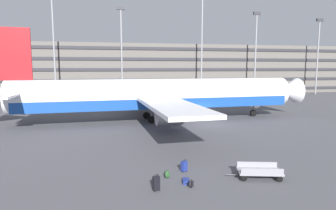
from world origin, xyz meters
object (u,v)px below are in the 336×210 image
(backpack_upright, at_px, (167,175))
(backpack_black, at_px, (156,179))
(suitcase_teal, at_px, (156,183))
(suitcase_navy, at_px, (186,181))
(baggage_cart, at_px, (259,171))
(airliner, at_px, (156,96))
(suitcase_small, at_px, (184,166))
(backpack_purple, at_px, (191,184))

(backpack_upright, bearing_deg, backpack_black, -144.41)
(suitcase_teal, bearing_deg, suitcase_navy, 21.53)
(baggage_cart, bearing_deg, suitcase_teal, -174.76)
(suitcase_teal, xyz_separation_m, backpack_black, (0.14, 1.13, -0.23))
(suitcase_navy, height_order, backpack_upright, backpack_upright)
(suitcase_teal, height_order, backpack_black, suitcase_teal)
(suitcase_navy, relative_size, baggage_cart, 0.22)
(airliner, xyz_separation_m, suitcase_small, (-1.20, -18.58, -2.83))
(suitcase_small, height_order, backpack_upright, suitcase_small)
(suitcase_small, xyz_separation_m, backpack_upright, (-1.28, -0.89, -0.16))
(airliner, xyz_separation_m, backpack_purple, (-1.48, -21.10, -3.00))
(suitcase_small, xyz_separation_m, backpack_black, (-2.11, -1.48, -0.17))
(suitcase_teal, height_order, baggage_cart, suitcase_teal)
(suitcase_navy, distance_m, backpack_purple, 0.67)
(airliner, xyz_separation_m, suitcase_navy, (-1.57, -20.44, -3.10))
(suitcase_small, distance_m, backpack_purple, 2.54)
(backpack_black, xyz_separation_m, baggage_cart, (6.30, -0.53, 0.22))
(baggage_cart, bearing_deg, suitcase_navy, 178.13)
(airliner, distance_m, backpack_upright, 19.85)
(backpack_purple, bearing_deg, backpack_upright, 121.61)
(suitcase_small, xyz_separation_m, suitcase_navy, (-0.37, -1.86, -0.27))
(backpack_upright, distance_m, backpack_black, 1.02)
(suitcase_navy, relative_size, backpack_black, 1.55)
(suitcase_navy, bearing_deg, suitcase_teal, -158.47)
(airliner, distance_m, suitcase_teal, 21.64)
(suitcase_small, bearing_deg, backpack_upright, -145.31)
(airliner, relative_size, suitcase_teal, 42.96)
(backpack_purple, bearing_deg, suitcase_teal, -177.59)
(backpack_upright, bearing_deg, airliner, 82.74)
(airliner, relative_size, backpack_black, 87.27)
(backpack_purple, distance_m, baggage_cart, 4.50)
(suitcase_teal, relative_size, suitcase_small, 1.20)
(suitcase_teal, bearing_deg, backpack_black, 82.90)
(backpack_black, bearing_deg, suitcase_navy, -12.54)
(backpack_upright, distance_m, backpack_purple, 1.92)
(airliner, bearing_deg, suitcase_navy, -94.40)
(suitcase_small, bearing_deg, suitcase_navy, -101.27)
(backpack_upright, bearing_deg, suitcase_teal, -119.37)
(airliner, relative_size, backpack_purple, 86.78)
(backpack_upright, relative_size, backpack_black, 1.05)
(baggage_cart, bearing_deg, backpack_black, 175.15)
(suitcase_teal, bearing_deg, backpack_purple, 2.41)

